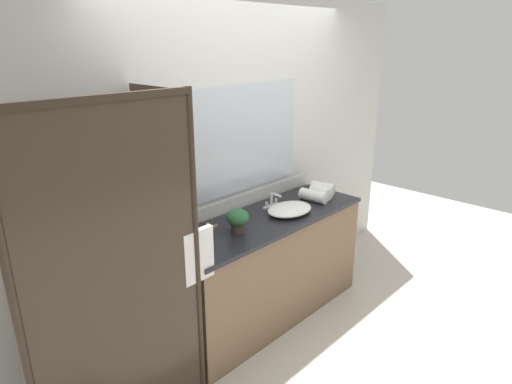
% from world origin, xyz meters
% --- Properties ---
extents(ground_plane, '(8.00, 8.00, 0.00)m').
position_xyz_m(ground_plane, '(0.00, 0.00, 0.00)').
color(ground_plane, beige).
extents(wall_back_with_mirror, '(4.40, 0.06, 2.60)m').
position_xyz_m(wall_back_with_mirror, '(0.00, 0.34, 1.30)').
color(wall_back_with_mirror, silver).
rests_on(wall_back_with_mirror, ground_plane).
extents(vanity_cabinet, '(1.80, 0.58, 0.90)m').
position_xyz_m(vanity_cabinet, '(0.00, 0.01, 0.45)').
color(vanity_cabinet, brown).
rests_on(vanity_cabinet, ground_plane).
extents(shower_enclosure, '(1.20, 0.59, 2.00)m').
position_xyz_m(shower_enclosure, '(-1.27, -0.19, 1.03)').
color(shower_enclosure, '#2D2319').
rests_on(shower_enclosure, ground_plane).
extents(sink_basin, '(0.41, 0.31, 0.07)m').
position_xyz_m(sink_basin, '(0.19, -0.06, 0.93)').
color(sink_basin, white).
rests_on(sink_basin, vanity_cabinet).
extents(faucet, '(0.17, 0.12, 0.13)m').
position_xyz_m(faucet, '(0.19, 0.13, 0.94)').
color(faucet, silver).
rests_on(faucet, vanity_cabinet).
extents(potted_plant, '(0.17, 0.17, 0.18)m').
position_xyz_m(potted_plant, '(-0.37, -0.02, 1.00)').
color(potted_plant, '#473828').
rests_on(potted_plant, vanity_cabinet).
extents(amenity_bottle_body_wash, '(0.03, 0.03, 0.09)m').
position_xyz_m(amenity_bottle_body_wash, '(-0.73, -0.10, 0.94)').
color(amenity_bottle_body_wash, silver).
rests_on(amenity_bottle_body_wash, vanity_cabinet).
extents(amenity_bottle_shampoo, '(0.03, 0.03, 0.08)m').
position_xyz_m(amenity_bottle_shampoo, '(-0.73, 0.04, 0.94)').
color(amenity_bottle_shampoo, silver).
rests_on(amenity_bottle_shampoo, vanity_cabinet).
extents(amenity_bottle_lotion, '(0.03, 0.03, 0.07)m').
position_xyz_m(amenity_bottle_lotion, '(-0.52, 0.13, 0.93)').
color(amenity_bottle_lotion, '#4C7056').
rests_on(amenity_bottle_lotion, vanity_cabinet).
extents(rolled_towel_near_edge, '(0.15, 0.23, 0.11)m').
position_xyz_m(rolled_towel_near_edge, '(0.76, 0.03, 0.95)').
color(rolled_towel_near_edge, white).
rests_on(rolled_towel_near_edge, vanity_cabinet).
extents(rolled_towel_middle, '(0.14, 0.21, 0.11)m').
position_xyz_m(rolled_towel_middle, '(0.65, -0.03, 0.96)').
color(rolled_towel_middle, white).
rests_on(rolled_towel_middle, vanity_cabinet).
extents(rolled_towel_far_edge, '(0.12, 0.25, 0.10)m').
position_xyz_m(rolled_towel_far_edge, '(0.54, -0.03, 0.95)').
color(rolled_towel_far_edge, white).
rests_on(rolled_towel_far_edge, vanity_cabinet).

